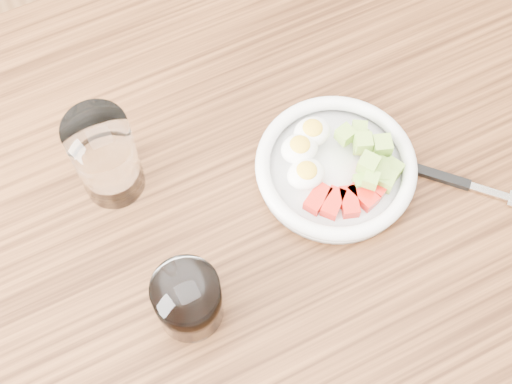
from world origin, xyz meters
The scene contains 6 objects.
ground centered at (0.00, 0.00, 0.00)m, with size 4.00×4.00×0.00m, color brown.
dining_table centered at (0.00, 0.00, 0.67)m, with size 1.50×0.90×0.77m.
bowl centered at (0.10, 0.00, 0.79)m, with size 0.21×0.21×0.05m.
fork centered at (0.23, -0.08, 0.77)m, with size 0.15×0.15×0.01m.
water_glass centered at (-0.16, 0.12, 0.84)m, with size 0.08×0.08×0.14m, color white.
coffee_glass centered at (-0.14, -0.08, 0.81)m, with size 0.08×0.08×0.09m.
Camera 1 is at (-0.18, -0.33, 1.60)m, focal length 50.00 mm.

